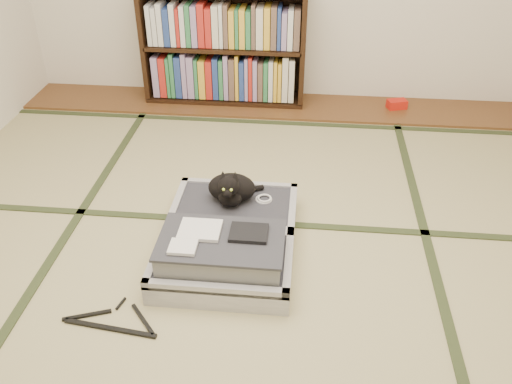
# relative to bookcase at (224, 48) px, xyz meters

# --- Properties ---
(floor) EXTENTS (4.50, 4.50, 0.00)m
(floor) POSITION_rel_bookcase_xyz_m (0.38, -2.07, -0.45)
(floor) COLOR tan
(floor) RESTS_ON ground
(wood_strip) EXTENTS (4.00, 0.50, 0.02)m
(wood_strip) POSITION_rel_bookcase_xyz_m (0.38, -0.07, -0.44)
(wood_strip) COLOR brown
(wood_strip) RESTS_ON ground
(red_item) EXTENTS (0.17, 0.13, 0.07)m
(red_item) POSITION_rel_bookcase_xyz_m (1.40, -0.04, -0.40)
(red_item) COLOR red
(red_item) RESTS_ON wood_strip
(tatami_borders) EXTENTS (4.00, 4.50, 0.01)m
(tatami_borders) POSITION_rel_bookcase_xyz_m (0.38, -1.58, -0.45)
(tatami_borders) COLOR #2D381E
(tatami_borders) RESTS_ON ground
(bookcase) EXTENTS (1.29, 0.29, 0.92)m
(bookcase) POSITION_rel_bookcase_xyz_m (0.00, 0.00, 0.00)
(bookcase) COLOR black
(bookcase) RESTS_ON wood_strip
(suitcase) EXTENTS (0.69, 0.92, 0.27)m
(suitcase) POSITION_rel_bookcase_xyz_m (0.30, -1.96, -0.36)
(suitcase) COLOR #BCBBC0
(suitcase) RESTS_ON floor
(cat) EXTENTS (0.31, 0.31, 0.25)m
(cat) POSITION_rel_bookcase_xyz_m (0.29, -1.66, -0.23)
(cat) COLOR black
(cat) RESTS_ON suitcase
(cable_coil) EXTENTS (0.10, 0.10, 0.02)m
(cable_coil) POSITION_rel_bookcase_xyz_m (0.47, -1.62, -0.31)
(cable_coil) COLOR white
(cable_coil) RESTS_ON suitcase
(hanger) EXTENTS (0.46, 0.23, 0.01)m
(hanger) POSITION_rel_bookcase_xyz_m (-0.15, -2.50, -0.44)
(hanger) COLOR black
(hanger) RESTS_ON floor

